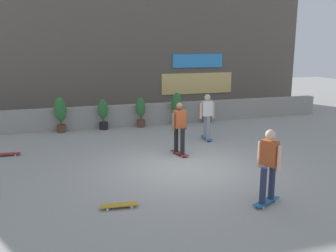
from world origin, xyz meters
TOP-DOWN VIEW (x-y plane):
  - ground_plane at (0.00, 0.00)m, footprint 48.00×48.00m
  - planter_wall at (0.00, 6.00)m, footprint 18.00×0.40m
  - building_backdrop at (0.01, 10.00)m, footprint 20.00×2.08m
  - potted_plant_0 at (-3.22, 5.55)m, footprint 0.47×0.47m
  - potted_plant_1 at (-1.53, 5.55)m, footprint 0.40×0.40m
  - potted_plant_2 at (0.05, 5.55)m, footprint 0.39×0.39m
  - potted_plant_3 at (1.67, 5.55)m, footprint 0.47×0.47m
  - potted_plant_4 at (3.13, 5.55)m, footprint 0.38×0.38m
  - skater_far_right at (1.88, 2.70)m, footprint 0.56×0.81m
  - skater_by_wall_right at (0.28, 1.18)m, footprint 0.54×0.82m
  - skater_far_left at (0.91, -2.90)m, footprint 0.80×0.54m
  - skateboard_near_camera at (-2.24, -2.12)m, footprint 0.81×0.26m
  - skateboard_aside at (-4.97, 2.72)m, footprint 0.81×0.26m

SIDE VIEW (x-z plane):
  - ground_plane at x=0.00m, z-range 0.00..0.00m
  - skateboard_near_camera at x=-2.24m, z-range 0.02..0.10m
  - skateboard_aside at x=-4.97m, z-range 0.02..0.10m
  - planter_wall at x=0.00m, z-range 0.00..0.90m
  - potted_plant_4 at x=3.13m, z-range 0.04..1.27m
  - potted_plant_2 at x=0.05m, z-range 0.06..1.31m
  - potted_plant_1 at x=-1.53m, z-range 0.06..1.33m
  - potted_plant_3 at x=1.67m, z-range 0.10..1.51m
  - potted_plant_0 at x=-3.22m, z-range 0.10..1.51m
  - skater_far_right at x=1.88m, z-range 0.09..1.79m
  - skater_by_wall_right at x=0.28m, z-range 0.09..1.79m
  - skater_far_left at x=0.91m, z-range 0.09..1.79m
  - building_backdrop at x=0.01m, z-range 0.00..6.50m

